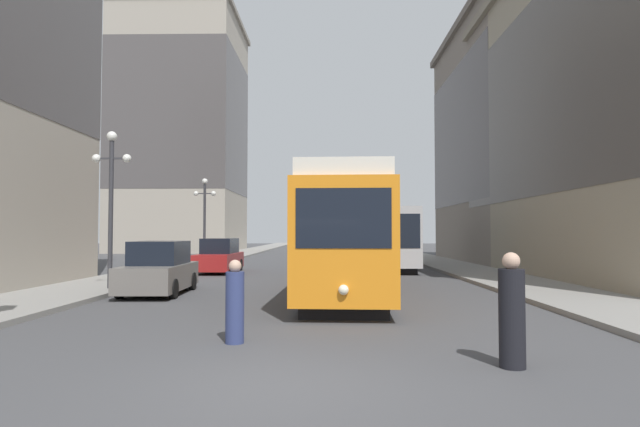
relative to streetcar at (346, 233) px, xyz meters
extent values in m
plane|color=#424244|center=(-1.24, -12.10, -2.10)|extent=(200.00, 200.00, 0.00)
cube|color=gray|center=(-9.51, 27.90, -2.03)|extent=(3.43, 120.00, 0.15)
cube|color=gray|center=(7.03, 27.90, -2.03)|extent=(3.43, 120.00, 0.15)
cube|color=black|center=(0.00, 0.01, -1.93)|extent=(2.75, 13.50, 0.35)
cube|color=orange|center=(0.00, 0.01, -0.20)|extent=(3.19, 14.68, 3.10)
cube|color=black|center=(0.00, 0.01, 0.50)|extent=(3.20, 14.10, 1.08)
cube|color=silver|center=(0.00, 0.01, 1.57)|extent=(2.97, 14.38, 0.44)
cube|color=black|center=(-0.30, -7.26, 0.34)|extent=(2.21, 0.17, 1.40)
sphere|color=#F2EACC|center=(-0.30, -7.33, -1.30)|extent=(0.24, 0.24, 0.24)
cube|color=black|center=(2.85, 12.18, -1.93)|extent=(2.40, 10.69, 0.35)
cube|color=#B7B7BA|center=(2.85, 12.18, -0.20)|extent=(2.81, 11.63, 3.10)
cube|color=black|center=(2.85, 12.18, 0.34)|extent=(2.83, 11.17, 1.30)
cube|color=black|center=(2.73, 6.41, 0.11)|extent=(2.31, 0.13, 1.71)
cylinder|color=black|center=(-7.30, -2.75, -1.78)|extent=(0.20, 0.65, 0.64)
cylinder|color=black|center=(-7.39, -0.14, -1.78)|extent=(0.20, 0.65, 0.64)
cylinder|color=black|center=(-5.59, -2.69, -1.78)|extent=(0.20, 0.65, 0.64)
cylinder|color=black|center=(-5.68, -0.08, -1.78)|extent=(0.20, 0.65, 0.64)
cube|color=slate|center=(-6.49, -1.42, -1.50)|extent=(1.94, 4.27, 0.84)
cube|color=black|center=(-6.50, -1.31, -0.68)|extent=(1.66, 2.37, 0.80)
cylinder|color=black|center=(-7.36, 6.99, -1.78)|extent=(0.18, 0.64, 0.64)
cylinder|color=black|center=(-7.34, 9.97, -1.78)|extent=(0.18, 0.64, 0.64)
cylinder|color=black|center=(-5.65, 6.98, -1.78)|extent=(0.18, 0.64, 0.64)
cylinder|color=black|center=(-5.63, 9.96, -1.78)|extent=(0.18, 0.64, 0.64)
cube|color=maroon|center=(-6.49, 8.47, -1.50)|extent=(1.83, 4.83, 0.84)
cube|color=black|center=(-6.49, 8.59, -0.68)|extent=(1.60, 2.66, 0.80)
cylinder|color=navy|center=(-2.43, -9.30, -1.42)|extent=(0.36, 0.36, 1.36)
sphere|color=tan|center=(-2.43, -9.30, -0.63)|extent=(0.24, 0.24, 0.24)
cylinder|color=black|center=(2.22, -11.02, -1.33)|extent=(0.40, 0.40, 1.53)
sphere|color=tan|center=(2.22, -11.02, -0.44)|extent=(0.27, 0.27, 0.27)
cylinder|color=#333338|center=(-8.39, -0.95, 0.67)|extent=(0.16, 0.16, 5.25)
sphere|color=white|center=(-8.39, -0.95, 3.46)|extent=(0.36, 0.36, 0.36)
sphere|color=white|center=(-8.94, -0.95, 2.67)|extent=(0.31, 0.31, 0.31)
sphere|color=white|center=(-7.84, -0.95, 2.67)|extent=(0.31, 0.31, 0.31)
cube|color=#333338|center=(-8.39, -0.95, 2.67)|extent=(1.10, 0.06, 0.06)
cylinder|color=#333338|center=(-8.39, 12.95, 0.57)|extent=(0.16, 0.16, 5.04)
sphere|color=white|center=(-8.39, 12.95, 3.25)|extent=(0.36, 0.36, 0.36)
sphere|color=white|center=(-8.94, 12.95, 2.48)|extent=(0.31, 0.31, 0.31)
sphere|color=white|center=(-7.84, 12.95, 2.48)|extent=(0.31, 0.31, 0.31)
cube|color=#333338|center=(-8.39, 12.95, 2.48)|extent=(1.10, 0.06, 0.06)
cube|color=#A89E8E|center=(-17.65, 40.43, 11.27)|extent=(12.85, 14.30, 26.74)
cube|color=#544F4E|center=(-17.65, 40.43, 12.61)|extent=(12.89, 14.34, 16.05)
cube|color=gray|center=(-17.65, 40.43, 24.89)|extent=(13.45, 14.90, 0.50)
cube|color=slate|center=(15.44, 18.58, 6.31)|extent=(13.39, 15.36, 16.81)
cube|color=#3D3838|center=(15.44, 18.58, 7.15)|extent=(13.43, 15.40, 10.09)
cube|color=#685F56|center=(15.44, 18.58, 14.96)|extent=(13.99, 15.96, 0.50)
camera|label=1|loc=(-0.64, -19.19, -0.01)|focal=29.03mm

